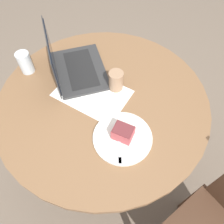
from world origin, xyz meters
The scene contains 9 objects.
ground_plane centered at (0.00, 0.00, 0.00)m, with size 12.00×12.00×0.00m, color #6B5B4C.
dining_table centered at (0.00, 0.00, 0.57)m, with size 1.02×1.02×0.73m.
paper_document centered at (-0.05, -0.03, 0.73)m, with size 0.41×0.37×0.00m.
plate centered at (0.23, -0.04, 0.74)m, with size 0.25×0.25×0.01m.
cake_slice centered at (0.23, -0.03, 0.77)m, with size 0.11×0.10×0.06m.
fork centered at (0.27, -0.08, 0.74)m, with size 0.16×0.10×0.00m.
coffee_glass centered at (-0.02, 0.09, 0.78)m, with size 0.07×0.07×0.10m.
water_glass centered at (-0.36, -0.24, 0.79)m, with size 0.07×0.07×0.11m.
laptop centered at (-0.22, -0.04, 0.77)m, with size 0.39×0.33×0.24m.
Camera 1 is at (0.57, -0.30, 1.57)m, focal length 35.00 mm.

